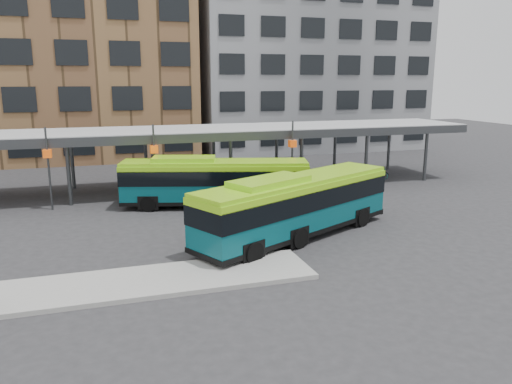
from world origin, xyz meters
The scene contains 8 objects.
ground centered at (0.00, 0.00, 0.00)m, with size 120.00×120.00×0.00m, color #28282B.
boarding_island centered at (-5.50, -3.00, 0.09)m, with size 14.00×3.00×0.18m, color gray.
canopy centered at (-0.06, 12.87, 3.91)m, with size 40.00×6.53×4.80m.
building_brick centered at (-10.00, 32.00, 11.00)m, with size 26.00×14.00×22.00m, color brown.
building_grey centered at (16.00, 32.00, 10.00)m, with size 24.00×14.00×20.00m, color slate.
bus_front centered at (2.60, 0.57, 1.64)m, with size 11.31×7.29×3.15m.
bus_rear centered at (0.22, 7.58, 1.57)m, with size 11.14×5.23×3.01m.
bike_rack centered at (12.49, 11.99, 0.48)m, with size 4.51×1.30×1.07m.
Camera 1 is at (-6.15, -20.76, 7.45)m, focal length 35.00 mm.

